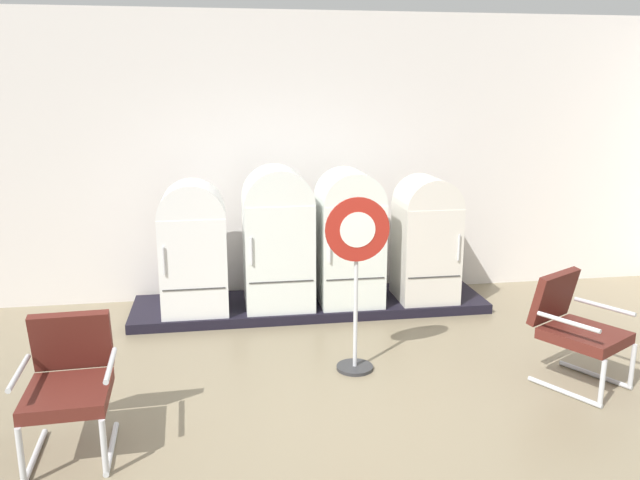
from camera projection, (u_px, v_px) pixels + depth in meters
ground at (377, 467)px, 4.20m from camera, size 12.00×10.00×0.05m
back_wall at (302, 157)px, 7.32m from camera, size 11.76×0.12×3.21m
display_plinth at (310, 304)px, 7.08m from camera, size 3.85×0.95×0.10m
refrigerator_0 at (193, 244)px, 6.59m from camera, size 0.67×0.63×1.37m
refrigerator_1 at (278, 234)px, 6.75m from camera, size 0.71×0.72×1.49m
refrigerator_2 at (349, 233)px, 6.87m from camera, size 0.67×0.72×1.45m
refrigerator_3 at (426, 235)px, 6.98m from camera, size 0.62×0.66×1.36m
armchair_left at (69, 379)px, 4.26m from camera, size 0.62×0.72×0.91m
armchair_right at (575, 325)px, 5.24m from camera, size 0.81×0.87×0.91m
sign_stand at (356, 280)px, 5.38m from camera, size 0.54×0.32×1.53m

